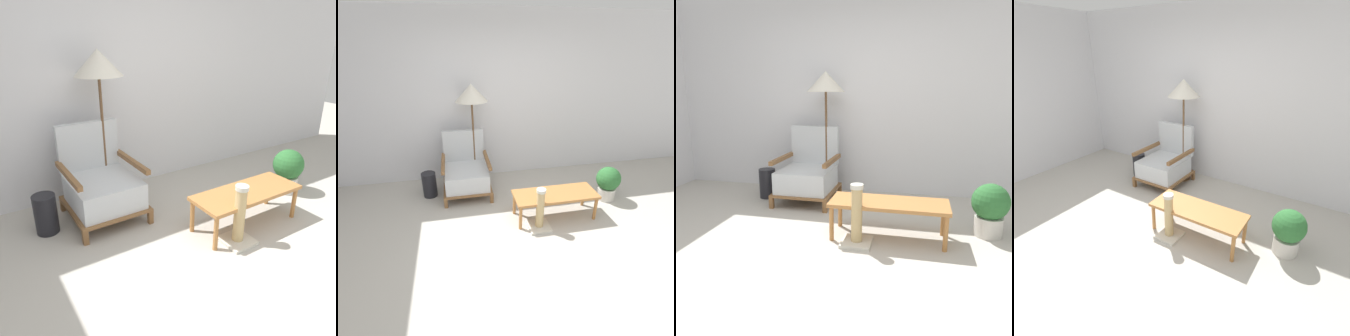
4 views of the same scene
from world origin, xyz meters
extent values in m
plane|color=#B7B2A8|center=(0.00, 0.00, 0.00)|extent=(14.00, 14.00, 0.00)
cube|color=silver|center=(0.00, 2.25, 1.35)|extent=(8.00, 0.06, 2.70)
cube|color=brown|center=(-0.91, 1.24, 0.07)|extent=(0.05, 0.05, 0.14)
cube|color=brown|center=(-0.23, 1.24, 0.07)|extent=(0.05, 0.05, 0.14)
cube|color=brown|center=(-0.91, 1.97, 0.07)|extent=(0.05, 0.05, 0.14)
cube|color=brown|center=(-0.23, 1.97, 0.07)|extent=(0.05, 0.05, 0.14)
cube|color=brown|center=(-0.57, 1.60, 0.15)|extent=(0.73, 0.78, 0.03)
cube|color=silver|center=(-0.57, 1.58, 0.30)|extent=(0.65, 0.68, 0.27)
cube|color=silver|center=(-0.57, 1.95, 0.69)|extent=(0.65, 0.08, 0.51)
cube|color=brown|center=(-0.90, 1.60, 0.56)|extent=(0.05, 0.72, 0.05)
cube|color=brown|center=(-0.23, 1.60, 0.56)|extent=(0.05, 0.72, 0.05)
cylinder|color=brown|center=(-0.40, 1.92, 0.01)|extent=(0.25, 0.25, 0.03)
cylinder|color=brown|center=(-0.40, 1.92, 0.71)|extent=(0.03, 0.03, 1.37)
cone|color=silver|center=(-0.40, 1.92, 1.53)|extent=(0.50, 0.50, 0.26)
cube|color=#B2753D|center=(0.57, 0.71, 0.35)|extent=(1.13, 0.43, 0.04)
cylinder|color=#B2753D|center=(0.04, 0.54, 0.17)|extent=(0.04, 0.04, 0.34)
cylinder|color=#B2753D|center=(1.09, 0.54, 0.17)|extent=(0.04, 0.04, 0.34)
cylinder|color=#B2753D|center=(0.04, 0.89, 0.17)|extent=(0.04, 0.04, 0.34)
cylinder|color=#B2753D|center=(1.09, 0.89, 0.17)|extent=(0.04, 0.04, 0.34)
cylinder|color=black|center=(-1.15, 1.63, 0.20)|extent=(0.22, 0.22, 0.39)
cylinder|color=beige|center=(1.53, 0.99, 0.10)|extent=(0.27, 0.27, 0.20)
sphere|color=#2D6B33|center=(1.53, 0.99, 0.35)|extent=(0.36, 0.36, 0.36)
cube|color=beige|center=(0.29, 0.52, 0.01)|extent=(0.28, 0.28, 0.03)
cylinder|color=tan|center=(0.29, 0.52, 0.28)|extent=(0.10, 0.10, 0.51)
cylinder|color=beige|center=(0.29, 0.52, 0.56)|extent=(0.12, 0.12, 0.04)
camera|label=1|loc=(-1.62, -1.29, 1.81)|focal=35.00mm
camera|label=2|loc=(-0.70, -2.12, 2.21)|focal=28.00mm
camera|label=3|loc=(0.81, -2.29, 1.39)|focal=35.00mm
camera|label=4|loc=(1.79, -1.55, 2.07)|focal=28.00mm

